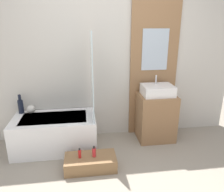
% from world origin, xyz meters
% --- Properties ---
extents(wall_tiled_back, '(4.20, 0.06, 2.60)m').
position_xyz_m(wall_tiled_back, '(0.00, 1.58, 1.30)').
color(wall_tiled_back, beige).
rests_on(wall_tiled_back, ground_plane).
extents(wall_wood_accent, '(0.76, 0.04, 2.60)m').
position_xyz_m(wall_wood_accent, '(0.77, 1.53, 1.31)').
color(wall_wood_accent, '#8E6642').
rests_on(wall_wood_accent, ground_plane).
extents(bathtub, '(1.19, 0.66, 0.50)m').
position_xyz_m(bathtub, '(-0.80, 1.20, 0.25)').
color(bathtub, white).
rests_on(bathtub, ground_plane).
extents(glass_shower_screen, '(0.01, 0.47, 1.21)m').
position_xyz_m(glass_shower_screen, '(-0.23, 1.13, 1.11)').
color(glass_shower_screen, silver).
rests_on(glass_shower_screen, bathtub).
extents(wooden_step_bench, '(0.66, 0.33, 0.18)m').
position_xyz_m(wooden_step_bench, '(-0.31, 0.62, 0.09)').
color(wooden_step_bench, olive).
rests_on(wooden_step_bench, ground_plane).
extents(vanity_cabinet, '(0.57, 0.46, 0.74)m').
position_xyz_m(vanity_cabinet, '(0.77, 1.28, 0.37)').
color(vanity_cabinet, '#8E6642').
rests_on(vanity_cabinet, ground_plane).
extents(sink, '(0.47, 0.36, 0.29)m').
position_xyz_m(sink, '(0.77, 1.28, 0.82)').
color(sink, white).
rests_on(sink, vanity_cabinet).
extents(vase_tall_dark, '(0.08, 0.08, 0.29)m').
position_xyz_m(vase_tall_dark, '(-1.30, 1.44, 0.62)').
color(vase_tall_dark, black).
rests_on(vase_tall_dark, bathtub).
extents(vase_round_light, '(0.13, 0.13, 0.13)m').
position_xyz_m(vase_round_light, '(-1.16, 1.42, 0.56)').
color(vase_round_light, silver).
rests_on(vase_round_light, bathtub).
extents(bottle_soap_primary, '(0.04, 0.04, 0.13)m').
position_xyz_m(bottle_soap_primary, '(-0.44, 0.62, 0.24)').
color(bottle_soap_primary, red).
rests_on(bottle_soap_primary, wooden_step_bench).
extents(bottle_soap_secondary, '(0.05, 0.05, 0.14)m').
position_xyz_m(bottle_soap_secondary, '(-0.26, 0.62, 0.24)').
color(bottle_soap_secondary, red).
rests_on(bottle_soap_secondary, wooden_step_bench).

